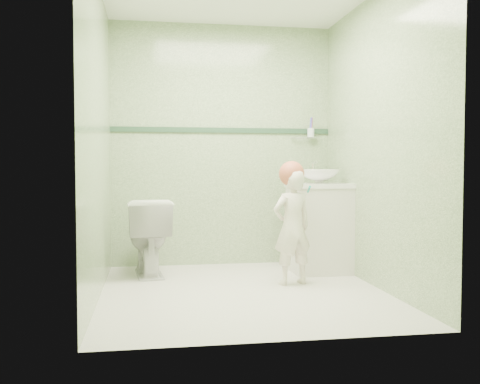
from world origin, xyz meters
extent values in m
plane|color=silver|center=(0.00, 0.00, 0.00)|extent=(2.50, 2.50, 0.00)
cube|color=gray|center=(0.00, 1.25, 1.20)|extent=(2.20, 0.04, 2.40)
cube|color=gray|center=(0.00, -1.25, 1.20)|extent=(2.20, 0.04, 2.40)
cube|color=gray|center=(-1.10, 0.00, 1.20)|extent=(0.04, 2.50, 2.40)
cube|color=gray|center=(1.10, 0.00, 1.20)|extent=(0.04, 2.50, 2.40)
cube|color=#274731|center=(0.00, 1.24, 1.35)|extent=(2.20, 0.02, 0.05)
cube|color=silver|center=(0.84, 0.70, 0.40)|extent=(0.52, 0.50, 0.80)
cube|color=white|center=(0.84, 0.70, 0.81)|extent=(0.54, 0.52, 0.04)
imported|color=white|center=(0.84, 0.70, 0.89)|extent=(0.37, 0.37, 0.13)
cylinder|color=silver|center=(0.84, 0.90, 0.95)|extent=(0.03, 0.03, 0.18)
cylinder|color=silver|center=(0.84, 0.85, 1.03)|extent=(0.02, 0.12, 0.02)
cylinder|color=silver|center=(0.84, 1.20, 1.28)|extent=(0.26, 0.02, 0.02)
cylinder|color=silver|center=(0.90, 1.18, 1.33)|extent=(0.07, 0.07, 0.09)
cylinder|color=#C83F39|center=(0.91, 1.18, 1.40)|extent=(0.01, 0.01, 0.17)
cylinder|color=#6E4AB9|center=(0.90, 1.17, 1.40)|extent=(0.01, 0.01, 0.17)
cylinder|color=#484AE1|center=(0.89, 1.17, 1.40)|extent=(0.01, 0.01, 0.17)
imported|color=white|center=(-0.74, 0.80, 0.35)|extent=(0.45, 0.72, 0.70)
imported|color=beige|center=(0.45, 0.20, 0.48)|extent=(0.40, 0.32, 0.96)
sphere|color=#BB5B3F|center=(0.45, 0.23, 0.93)|extent=(0.21, 0.21, 0.21)
cylinder|color=#0B918E|center=(0.56, 0.10, 0.80)|extent=(0.04, 0.14, 0.06)
cube|color=white|center=(0.49, 0.13, 0.84)|extent=(0.03, 0.02, 0.02)
camera|label=1|loc=(-0.71, -4.20, 0.98)|focal=40.84mm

